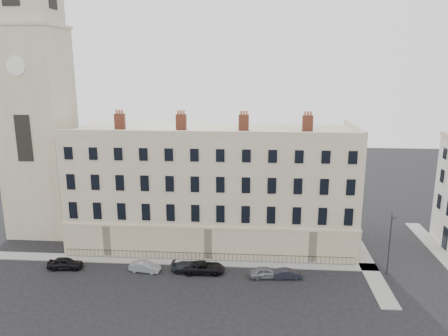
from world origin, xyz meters
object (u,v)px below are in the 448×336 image
Objects in this scene: car_b at (145,267)px; streetlamp at (390,241)px; car_e at (266,272)px; car_f at (287,274)px; car_a at (65,263)px; car_d at (204,267)px; car_c at (189,268)px.

streetlamp is at bearing -78.93° from car_b.
car_f is (2.38, 0.01, -0.09)m from car_e.
car_a is 1.09× the size of car_e.
car_d is at bearing 76.92° from car_e.
streetlamp is (27.55, 1.26, 3.48)m from car_b.
car_d reaches higher than car_b.
car_f is (25.65, -0.47, -0.14)m from car_a.
car_d is 7.05m from car_e.
car_a reaches higher than car_e.
car_b is (9.43, -0.01, -0.09)m from car_a.
car_f is at bearing -95.10° from car_a.
car_e is 1.12× the size of car_f.
car_f is at bearing -96.60° from car_d.
car_e is (13.83, -0.47, 0.04)m from car_b.
car_e reaches higher than car_c.
car_c is 1.71m from car_d.
streetlamp reaches higher than car_c.
car_f is (9.39, -0.68, -0.11)m from car_d.
car_a reaches higher than car_c.
car_f is at bearing -89.13° from car_c.
car_a is 14.56m from car_c.
car_f is at bearing -97.05° from car_e.
car_f is at bearing -179.37° from streetlamp.
car_d is 0.64× the size of streetlamp.
car_c is at bearing 89.46° from car_d.
car_e is 14.25m from streetlamp.
car_a reaches higher than car_b.
car_e is at bearing 179.22° from streetlamp.
car_a is 0.98× the size of car_c.
car_a is 16.26m from car_d.
streetlamp reaches higher than car_a.
car_c is at bearing 80.46° from car_f.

